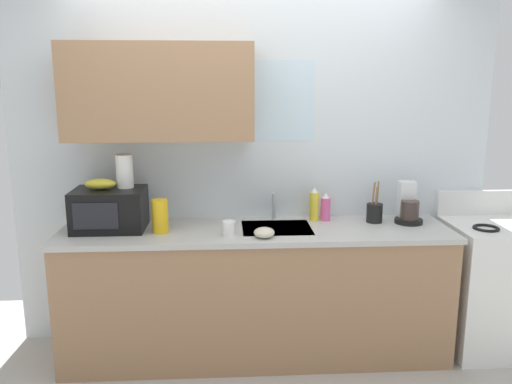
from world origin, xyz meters
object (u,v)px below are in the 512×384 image
(dish_soap_bottle_yellow, at_px, (314,205))
(mug_white, at_px, (229,228))
(microwave, at_px, (110,209))
(small_bowl, at_px, (264,233))
(coffee_maker, at_px, (408,207))
(banana_bunch, at_px, (100,184))
(dish_soap_bottle_pink, at_px, (325,208))
(cereal_canister, at_px, (160,216))
(utensil_crock, at_px, (374,212))
(stove_range, at_px, (489,285))
(paper_towel_roll, at_px, (125,171))

(dish_soap_bottle_yellow, relative_size, mug_white, 2.48)
(microwave, height_order, small_bowl, microwave)
(coffee_maker, xyz_separation_m, mug_white, (-1.24, -0.25, -0.06))
(mug_white, bearing_deg, dish_soap_bottle_yellow, 28.85)
(mug_white, bearing_deg, banana_bunch, 167.11)
(dish_soap_bottle_pink, xyz_separation_m, cereal_canister, (-1.12, -0.24, 0.02))
(coffee_maker, distance_m, utensil_crock, 0.23)
(microwave, height_order, utensil_crock, utensil_crock)
(stove_range, relative_size, dish_soap_bottle_yellow, 4.58)
(microwave, height_order, paper_towel_roll, paper_towel_roll)
(banana_bunch, height_order, utensil_crock, banana_bunch)
(banana_bunch, height_order, coffee_maker, banana_bunch)
(utensil_crock, distance_m, small_bowl, 0.85)
(stove_range, distance_m, banana_bunch, 2.75)
(stove_range, height_order, microwave, microwave)
(stove_range, xyz_separation_m, small_bowl, (-1.60, -0.20, 0.47))
(stove_range, xyz_separation_m, paper_towel_roll, (-2.50, 0.10, 0.82))
(dish_soap_bottle_pink, distance_m, small_bowl, 0.61)
(dish_soap_bottle_pink, relative_size, cereal_canister, 0.90)
(banana_bunch, bearing_deg, coffee_maker, 1.61)
(coffee_maker, relative_size, dish_soap_bottle_pink, 1.42)
(stove_range, bearing_deg, cereal_canister, -178.64)
(small_bowl, bearing_deg, utensil_crock, 22.01)
(banana_bunch, height_order, dish_soap_bottle_pink, banana_bunch)
(microwave, xyz_separation_m, dish_soap_bottle_pink, (1.46, 0.14, -0.04))
(paper_towel_roll, height_order, coffee_maker, paper_towel_roll)
(dish_soap_bottle_yellow, relative_size, dish_soap_bottle_pink, 1.20)
(coffee_maker, bearing_deg, banana_bunch, -178.39)
(dish_soap_bottle_pink, xyz_separation_m, mug_white, (-0.68, -0.33, -0.04))
(banana_bunch, xyz_separation_m, small_bowl, (1.05, -0.25, -0.27))
(microwave, bearing_deg, cereal_canister, -16.13)
(dish_soap_bottle_pink, bearing_deg, small_bowl, -139.80)
(microwave, relative_size, small_bowl, 3.54)
(paper_towel_roll, xyz_separation_m, dish_soap_bottle_pink, (1.36, 0.09, -0.29))
(dish_soap_bottle_pink, bearing_deg, utensil_crock, -11.91)
(microwave, distance_m, banana_bunch, 0.18)
(banana_bunch, distance_m, cereal_canister, 0.45)
(cereal_canister, bearing_deg, coffee_maker, 5.38)
(utensil_crock, relative_size, small_bowl, 2.20)
(microwave, distance_m, dish_soap_bottle_yellow, 1.39)
(cereal_canister, bearing_deg, stove_range, 1.36)
(banana_bunch, relative_size, cereal_canister, 0.92)
(microwave, distance_m, mug_white, 0.81)
(coffee_maker, xyz_separation_m, dish_soap_bottle_pink, (-0.56, 0.08, -0.01))
(mug_white, bearing_deg, utensil_crock, 14.41)
(coffee_maker, bearing_deg, utensil_crock, 177.13)
(microwave, xyz_separation_m, mug_white, (0.78, -0.19, -0.09))
(microwave, relative_size, banana_bunch, 2.30)
(microwave, xyz_separation_m, paper_towel_roll, (0.10, 0.05, 0.24))
(banana_bunch, distance_m, dish_soap_bottle_yellow, 1.45)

